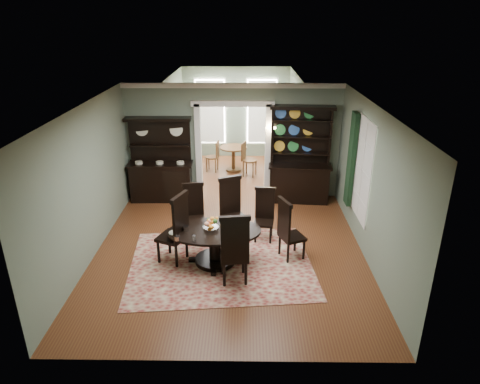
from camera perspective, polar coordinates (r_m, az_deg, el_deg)
The scene contains 19 objects.
room at distance 8.28m, azimuth -1.52°, elevation 1.55°, with size 5.51×6.01×3.01m.
parlor at distance 13.55m, azimuth -0.62°, elevation 9.71°, with size 3.51×3.50×3.01m.
doorway_trim at distance 11.08m, azimuth -0.94°, elevation 7.27°, with size 2.08×0.25×2.57m.
right_window at distance 9.40m, azimuth 15.36°, elevation 3.49°, with size 0.15×1.47×2.12m.
wall_sconce at distance 10.87m, azimuth 4.10°, elevation 8.40°, with size 0.27×0.21×0.21m.
rug at distance 8.55m, azimuth -2.52°, elevation -9.55°, with size 3.53×2.74×0.01m, color maroon.
dining_table at distance 8.37m, azimuth -3.39°, elevation -6.41°, with size 1.87×1.77×0.71m.
centerpiece at distance 8.26m, azimuth -3.92°, elevation -4.57°, with size 1.49×0.96×0.24m.
chair_far_left at distance 9.36m, azimuth -6.13°, elevation -2.24°, with size 0.52×0.50×1.21m.
chair_far_mid at distance 9.25m, azimuth -1.10°, elevation -1.87°, with size 0.66×0.65×1.37m.
chair_far_right at distance 9.22m, azimuth 3.27°, elevation -2.72°, with size 0.48×0.46×1.16m.
chair_end_left at distance 8.35m, azimuth -8.44°, elevation -4.64°, with size 0.67×0.69×1.46m.
chair_end_right at distance 8.46m, azimuth 6.39°, elevation -4.80°, with size 0.60×0.61×1.28m.
chair_near at distance 7.61m, azimuth -0.73°, elevation -7.46°, with size 0.58×0.55×1.41m.
sideboard at distance 11.30m, azimuth -10.49°, elevation 2.65°, with size 1.67×0.62×2.18m.
welsh_dresser at distance 11.11m, azimuth 7.97°, elevation 3.24°, with size 1.64×0.71×2.49m.
parlor_table at distance 13.28m, azimuth -0.89°, elevation 4.92°, with size 0.84×0.84×0.78m.
parlor_chair_left at distance 13.27m, azimuth -3.47°, elevation 4.89°, with size 0.43×0.41×0.96m.
parlor_chair_right at distance 12.87m, azimuth 0.99°, elevation 4.54°, with size 0.48×0.47×1.03m.
Camera 1 is at (0.32, -7.67, 4.56)m, focal length 32.00 mm.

